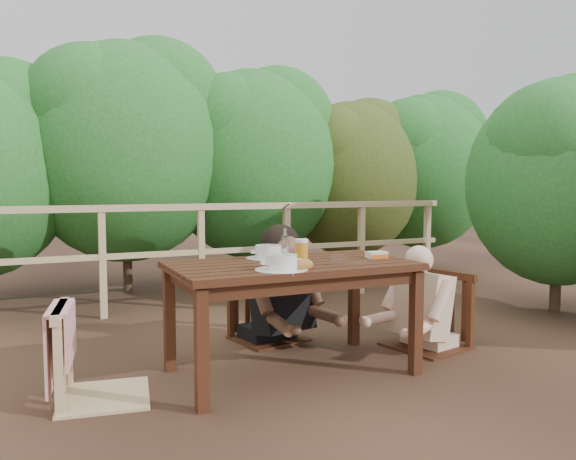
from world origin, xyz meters
name	(u,v)px	position (x,y,z in m)	size (l,w,h in m)	color
ground	(291,372)	(0.00, 0.00, 0.00)	(60.00, 60.00, 0.00)	#4E3121
table	(291,319)	(0.00, 0.00, 0.34)	(1.49, 0.84, 0.69)	#33180C
chair_left	(102,309)	(-1.13, 0.05, 0.50)	(0.50, 0.50, 1.00)	tan
chair_far	(268,276)	(0.16, 0.74, 0.49)	(0.49, 0.49, 0.98)	#33180C
chair_right	(427,277)	(1.13, 0.08, 0.51)	(0.51, 0.51, 1.03)	#33180C
woman	(267,251)	(0.16, 0.76, 0.68)	(0.55, 0.67, 1.36)	black
diner_right	(431,263)	(1.16, 0.08, 0.62)	(0.50, 0.62, 1.24)	beige
railing	(201,257)	(0.00, 2.00, 0.51)	(5.60, 0.10, 1.01)	tan
hedge_row	(204,124)	(0.40, 3.20, 1.90)	(6.60, 1.60, 3.80)	#235E24
soup_near	(282,263)	(-0.18, -0.26, 0.74)	(0.30, 0.30, 0.10)	silver
soup_far	(269,253)	(-0.05, 0.25, 0.74)	(0.30, 0.30, 0.10)	white
bread_roll	(303,265)	(-0.06, -0.28, 0.72)	(0.12, 0.09, 0.07)	#9C612C
beer_glass	(301,252)	(0.05, -0.04, 0.77)	(0.08, 0.08, 0.16)	orange
bottle	(285,246)	(-0.01, 0.07, 0.80)	(0.05, 0.05, 0.22)	silver
tumbler	(338,261)	(0.20, -0.24, 0.73)	(0.07, 0.07, 0.08)	white
butter_tub	(376,256)	(0.60, -0.05, 0.72)	(0.13, 0.09, 0.06)	white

